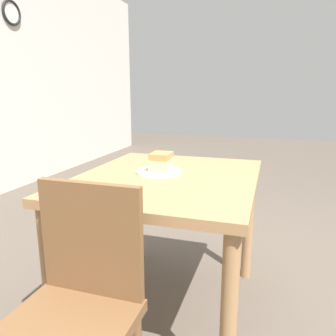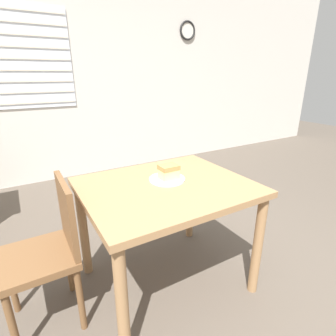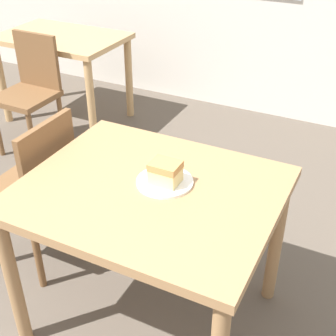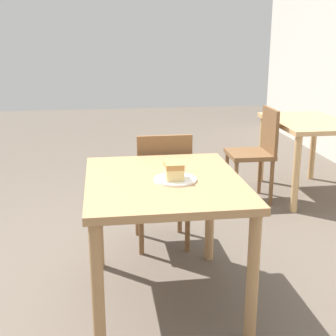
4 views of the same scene
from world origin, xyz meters
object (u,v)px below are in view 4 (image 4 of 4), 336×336
(plate, at_px, (175,179))
(dining_table_near, at_px, (164,197))
(chair_far_corner, at_px, (256,150))
(cake_slice, at_px, (174,171))
(dining_table_far, at_px, (308,133))
(chair_near_window, at_px, (163,185))

(plate, bearing_deg, dining_table_near, -124.49)
(chair_far_corner, relative_size, cake_slice, 7.36)
(dining_table_near, distance_m, plate, 0.13)
(dining_table_far, bearing_deg, chair_near_window, -57.40)
(dining_table_far, relative_size, plate, 4.27)
(chair_near_window, height_order, plate, chair_near_window)
(dining_table_far, height_order, chair_far_corner, chair_far_corner)
(plate, bearing_deg, chair_near_window, 177.87)
(dining_table_far, bearing_deg, chair_far_corner, -80.18)
(chair_far_corner, bearing_deg, dining_table_far, 100.53)
(plate, height_order, cake_slice, cake_slice)
(chair_far_corner, distance_m, cake_slice, 1.91)
(dining_table_near, relative_size, dining_table_far, 1.03)
(chair_near_window, bearing_deg, dining_table_far, -147.40)
(dining_table_far, relative_size, chair_far_corner, 1.15)
(dining_table_near, distance_m, chair_far_corner, 1.88)
(dining_table_near, distance_m, cake_slice, 0.17)
(dining_table_near, relative_size, cake_slice, 8.70)
(chair_near_window, bearing_deg, dining_table_near, 83.17)
(chair_near_window, xyz_separation_m, chair_far_corner, (-0.86, 0.97, 0.00))
(dining_table_near, xyz_separation_m, chair_far_corner, (-1.55, 1.05, -0.16))
(chair_far_corner, distance_m, plate, 1.90)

